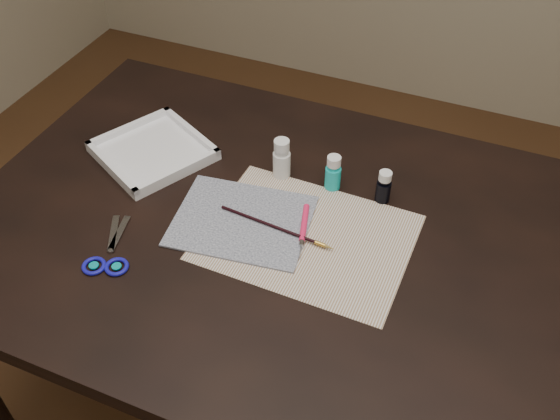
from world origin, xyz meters
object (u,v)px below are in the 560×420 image
at_px(scissors, 109,245).
at_px(palette_tray, 153,150).
at_px(paint_bottle_white, 282,158).
at_px(paint_bottle_cyan, 333,173).
at_px(paper, 307,237).
at_px(canvas, 242,221).
at_px(paint_bottle_navy, 384,187).

distance_m(scissors, palette_tray, 0.29).
distance_m(paint_bottle_white, palette_tray, 0.30).
height_order(paint_bottle_cyan, palette_tray, paint_bottle_cyan).
xyz_separation_m(paper, paint_bottle_white, (-0.12, 0.16, 0.05)).
bearing_deg(scissors, canvas, -79.40).
height_order(paper, paint_bottle_white, paint_bottle_white).
xyz_separation_m(paper, paint_bottle_cyan, (-0.00, 0.16, 0.04)).
xyz_separation_m(paint_bottle_white, scissors, (-0.23, -0.33, -0.04)).
bearing_deg(palette_tray, paper, -14.51).
relative_size(canvas, scissors, 1.52).
bearing_deg(paint_bottle_navy, scissors, -143.56).
bearing_deg(paint_bottle_white, paint_bottle_cyan, 2.13).
height_order(paint_bottle_white, palette_tray, paint_bottle_white).
height_order(paint_bottle_cyan, scissors, paint_bottle_cyan).
distance_m(canvas, paint_bottle_navy, 0.30).
xyz_separation_m(paint_bottle_cyan, palette_tray, (-0.41, -0.05, -0.03)).
bearing_deg(scissors, paper, -90.68).
relative_size(paper, paint_bottle_white, 4.30).
xyz_separation_m(paint_bottle_white, paint_bottle_cyan, (0.12, 0.00, -0.01)).
distance_m(canvas, paint_bottle_cyan, 0.22).
height_order(paint_bottle_white, paint_bottle_cyan, paint_bottle_white).
distance_m(paper, paint_bottle_white, 0.20).
distance_m(canvas, palette_tray, 0.30).
height_order(paper, scissors, scissors).
xyz_separation_m(paper, paint_bottle_navy, (0.11, 0.16, 0.04)).
relative_size(paint_bottle_white, paint_bottle_cyan, 1.14).
height_order(paint_bottle_white, scissors, paint_bottle_white).
xyz_separation_m(paint_bottle_white, palette_tray, (-0.30, -0.05, -0.03)).
relative_size(paint_bottle_cyan, paint_bottle_navy, 1.09).
relative_size(paint_bottle_navy, scissors, 0.42).
bearing_deg(canvas, scissors, -142.44).
relative_size(paper, palette_tray, 1.81).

